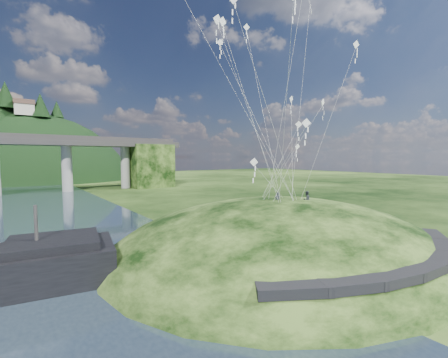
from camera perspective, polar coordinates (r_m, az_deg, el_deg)
ground at (r=25.12m, az=0.71°, el=-17.40°), size 320.00×320.00×0.00m
grass_hill at (r=32.06m, az=10.42°, el=-15.45°), size 36.00×32.00×13.00m
footpath at (r=24.32m, az=30.68°, el=-13.53°), size 22.29×5.84×0.83m
wooden_dock at (r=28.57m, az=-17.65°, el=-13.91°), size 14.80×4.94×1.04m
kite_flyers at (r=31.35m, az=14.25°, el=-2.26°), size 3.74×1.86×1.76m
kite_swarm at (r=31.88m, az=9.79°, el=21.14°), size 19.48×14.35×20.02m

